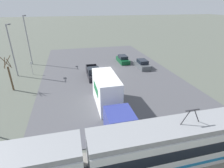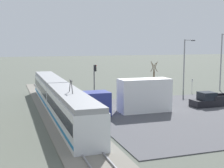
% 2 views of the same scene
% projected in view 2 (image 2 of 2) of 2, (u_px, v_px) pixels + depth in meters
% --- Properties ---
extents(rail_bed, '(62.19, 4.40, 0.22)m').
position_uv_depth(rail_bed, '(68.00, 124.00, 30.00)').
color(rail_bed, gray).
rests_on(rail_bed, ground).
extents(light_rail_tram, '(29.94, 2.65, 4.37)m').
position_uv_depth(light_rail_tram, '(58.00, 97.00, 35.34)').
color(light_rail_tram, silver).
rests_on(light_rail_tram, ground).
extents(box_truck, '(2.43, 9.89, 3.72)m').
position_uv_depth(box_truck, '(133.00, 97.00, 34.61)').
color(box_truck, navy).
rests_on(box_truck, ground).
extents(pickup_truck, '(1.95, 5.30, 1.75)m').
position_uv_depth(pickup_truck, '(211.00, 101.00, 38.30)').
color(pickup_truck, black).
rests_on(pickup_truck, ground).
extents(traffic_light_pole, '(0.28, 0.47, 4.67)m').
position_uv_depth(traffic_light_pole, '(95.00, 76.00, 44.85)').
color(traffic_light_pole, '#47474C').
rests_on(traffic_light_pole, ground).
extents(street_tree, '(1.17, 0.97, 4.96)m').
position_uv_depth(street_tree, '(154.00, 79.00, 48.41)').
color(street_tree, brown).
rests_on(street_tree, ground).
extents(street_lamp_near_crossing, '(0.36, 1.95, 8.36)m').
position_uv_depth(street_lamp_near_crossing, '(185.00, 61.00, 50.59)').
color(street_lamp_near_crossing, gray).
rests_on(street_lamp_near_crossing, ground).
extents(street_lamp_mid_block, '(0.36, 1.95, 9.28)m').
position_uv_depth(street_lamp_mid_block, '(222.00, 58.00, 51.17)').
color(street_lamp_mid_block, gray).
rests_on(street_lamp_mid_block, ground).
extents(no_parking_sign, '(0.32, 0.08, 2.23)m').
position_uv_depth(no_parking_sign, '(192.00, 84.00, 48.76)').
color(no_parking_sign, gray).
rests_on(no_parking_sign, ground).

